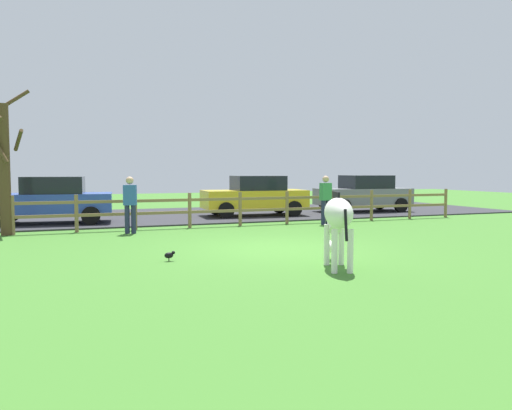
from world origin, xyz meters
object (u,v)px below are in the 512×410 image
parked_car_grey (364,193)px  crow_on_grass (169,255)px  parked_car_blue (51,200)px  parked_car_yellow (255,195)px  bare_tree (4,162)px  visitor_left_of_tree (326,198)px  visitor_right_of_tree (130,202)px  zebra (337,218)px

parked_car_grey → crow_on_grass: bearing=-139.3°
parked_car_blue → parked_car_grey: same height
crow_on_grass → parked_car_yellow: (5.10, 8.56, 0.72)m
parked_car_blue → bare_tree: bearing=-114.6°
crow_on_grass → parked_car_blue: 8.58m
parked_car_yellow → parked_car_grey: bearing=2.5°
visitor_left_of_tree → visitor_right_of_tree: same height
bare_tree → parked_car_grey: (13.69, 3.04, -1.20)m
bare_tree → visitor_right_of_tree: bearing=-15.0°
parked_car_grey → visitor_left_of_tree: 5.48m
crow_on_grass → parked_car_grey: size_ratio=0.05×
bare_tree → parked_car_grey: bare_tree is taller
bare_tree → zebra: bare_tree is taller
parked_car_yellow → parked_car_grey: (5.12, 0.22, 0.00)m
crow_on_grass → parked_car_grey: parked_car_grey is taller
visitor_left_of_tree → bare_tree: bearing=175.6°
bare_tree → visitor_right_of_tree: size_ratio=2.54×
zebra → parked_car_blue: bearing=117.0°
zebra → visitor_right_of_tree: (-2.92, 6.67, -0.02)m
crow_on_grass → visitor_right_of_tree: visitor_right_of_tree is taller
parked_car_yellow → visitor_right_of_tree: bearing=-144.8°
crow_on_grass → parked_car_grey: 13.50m
crow_on_grass → parked_car_blue: (-2.33, 8.23, 0.72)m
bare_tree → parked_car_grey: size_ratio=1.02×
bare_tree → visitor_left_of_tree: bearing=-4.4°
zebra → visitor_right_of_tree: visitor_right_of_tree is taller
visitor_left_of_tree → parked_car_blue: bearing=159.4°
zebra → parked_car_blue: parked_car_blue is taller
visitor_left_of_tree → visitor_right_of_tree: (-6.42, -0.14, 0.00)m
parked_car_grey → visitor_right_of_tree: (-10.38, -3.93, 0.06)m
zebra → parked_car_yellow: (2.33, 10.37, -0.08)m
zebra → parked_car_grey: bearing=54.9°
bare_tree → parked_car_grey: bearing=12.5°
parked_car_yellow → parked_car_blue: (-7.44, -0.34, 0.00)m
parked_car_grey → visitor_left_of_tree: visitor_left_of_tree is taller
zebra → parked_car_grey: size_ratio=0.46×
parked_car_yellow → zebra: bearing=-102.7°
parked_car_grey → visitor_left_of_tree: bearing=-136.2°
parked_car_grey → parked_car_yellow: bearing=-177.5°
visitor_right_of_tree → parked_car_grey: bearing=20.7°
parked_car_yellow → bare_tree: bearing=-161.8°
crow_on_grass → visitor_right_of_tree: (-0.15, 4.86, 0.78)m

